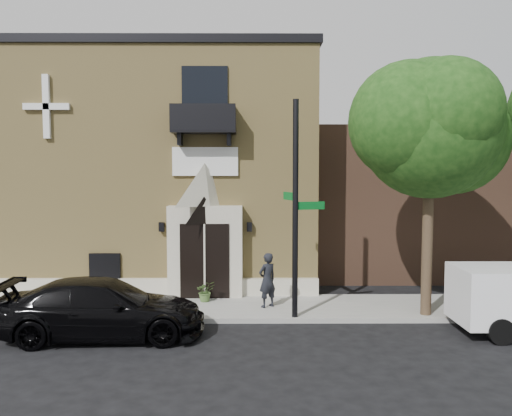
{
  "coord_description": "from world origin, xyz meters",
  "views": [
    {
      "loc": [
        0.69,
        -14.62,
        4.49
      ],
      "look_at": [
        0.78,
        2.0,
        3.33
      ],
      "focal_mm": 35.0,
      "sensor_mm": 36.0,
      "label": 1
    }
  ],
  "objects": [
    {
      "name": "church",
      "position": [
        -2.99,
        7.95,
        4.63
      ],
      "size": [
        12.2,
        11.01,
        9.3
      ],
      "color": "tan",
      "rests_on": "ground"
    },
    {
      "name": "dumpster",
      "position": [
        8.48,
        0.78,
        0.75
      ],
      "size": [
        2.0,
        1.41,
        1.19
      ],
      "rotation": [
        0.0,
        0.0,
        -0.22
      ],
      "color": "#103A1B",
      "rests_on": "sidewalk"
    },
    {
      "name": "black_sedan",
      "position": [
        -3.42,
        -1.2,
        0.8
      ],
      "size": [
        5.62,
        2.55,
        1.6
      ],
      "primitive_type": "imported",
      "rotation": [
        0.0,
        0.0,
        1.63
      ],
      "color": "black",
      "rests_on": "ground"
    },
    {
      "name": "fire_hydrant",
      "position": [
        7.13,
        0.56,
        0.57
      ],
      "size": [
        0.48,
        0.39,
        0.85
      ],
      "color": "#900B06",
      "rests_on": "sidewalk"
    },
    {
      "name": "planter",
      "position": [
        -0.94,
        2.04,
        0.5
      ],
      "size": [
        0.77,
        0.72,
        0.7
      ],
      "primitive_type": "imported",
      "rotation": [
        0.0,
        0.0,
        0.31
      ],
      "color": "#4A6932",
      "rests_on": "sidewalk"
    },
    {
      "name": "pedestrian_near",
      "position": [
        1.14,
        1.31,
        1.04
      ],
      "size": [
        0.77,
        0.72,
        1.77
      ],
      "primitive_type": "imported",
      "rotation": [
        0.0,
        0.0,
        3.76
      ],
      "color": "black",
      "rests_on": "sidewalk"
    },
    {
      "name": "neighbour_building",
      "position": [
        12.0,
        9.0,
        3.2
      ],
      "size": [
        18.0,
        8.0,
        6.4
      ],
      "primitive_type": "cube",
      "color": "brown",
      "rests_on": "ground"
    },
    {
      "name": "sidewalk",
      "position": [
        1.0,
        1.5,
        0.07
      ],
      "size": [
        42.0,
        3.0,
        0.15
      ],
      "primitive_type": "cube",
      "color": "gray",
      "rests_on": "ground"
    },
    {
      "name": "street_tree_left",
      "position": [
        6.03,
        0.35,
        5.87
      ],
      "size": [
        4.97,
        4.38,
        7.77
      ],
      "color": "#38281C",
      "rests_on": "sidewalk"
    },
    {
      "name": "street_sign",
      "position": [
        1.96,
        0.23,
        3.43
      ],
      "size": [
        1.22,
        1.0,
        6.51
      ],
      "rotation": [
        0.0,
        0.0,
        0.3
      ],
      "color": "black",
      "rests_on": "sidewalk"
    },
    {
      "name": "ground",
      "position": [
        0.0,
        0.0,
        0.0
      ],
      "size": [
        120.0,
        120.0,
        0.0
      ],
      "primitive_type": "plane",
      "color": "black",
      "rests_on": "ground"
    }
  ]
}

